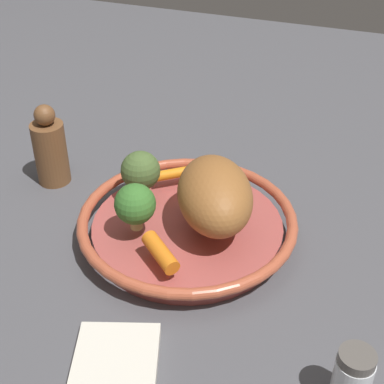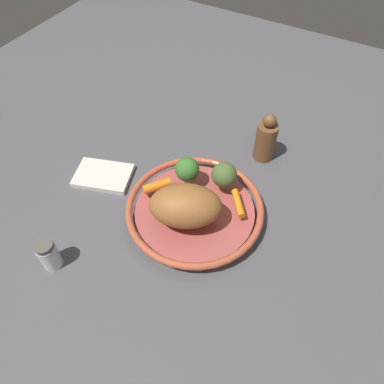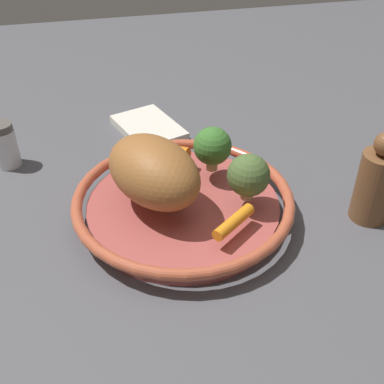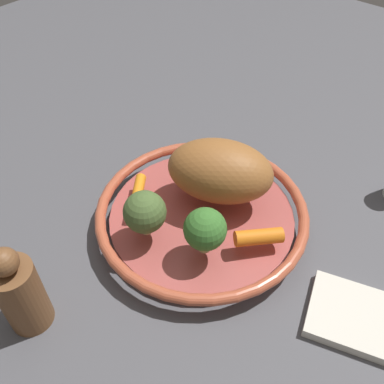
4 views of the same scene
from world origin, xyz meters
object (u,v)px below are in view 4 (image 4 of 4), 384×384
Objects in this scene: baby_carrot_right at (261,235)px; broccoli_floret_large at (205,230)px; serving_bowl at (202,215)px; pepper_mill at (20,293)px; dish_towel at (365,320)px; broccoli_floret_small at (145,212)px; roast_chicken_piece at (221,171)px; baby_carrot_center at (138,194)px.

baby_carrot_right is 0.96× the size of broccoli_floret_large.
pepper_mill is (-0.06, -0.25, 0.04)m from serving_bowl.
pepper_mill is 1.00× the size of dish_towel.
pepper_mill reaches higher than baby_carrot_right.
broccoli_floret_small is at bearing 79.28° from pepper_mill.
serving_bowl is 0.07m from roast_chicken_piece.
baby_carrot_center is 1.10× the size of baby_carrot_right.
serving_bowl is 2.27× the size of pepper_mill.
serving_bowl is 0.09m from broccoli_floret_large.
baby_carrot_center is at bearing 146.60° from broccoli_floret_small.
broccoli_floret_small is at bearing -109.48° from serving_bowl.
pepper_mill is at bearing -103.63° from serving_bowl.
broccoli_floret_large is (0.13, -0.01, 0.03)m from baby_carrot_center.
baby_carrot_center is (-0.08, -0.05, 0.03)m from serving_bowl.
broccoli_floret_small is at bearing -33.40° from baby_carrot_center.
dish_towel is (0.25, 0.01, -0.01)m from serving_bowl.
broccoli_floret_large is 0.08m from broccoli_floret_small.
roast_chicken_piece is 1.12× the size of dish_towel.
broccoli_floret_small is at bearing -162.14° from dish_towel.
serving_bowl is 0.26m from pepper_mill.
roast_chicken_piece reaches higher than broccoli_floret_large.
baby_carrot_right is (0.18, 0.05, 0.00)m from baby_carrot_center.
dish_towel is (0.25, -0.03, -0.08)m from roast_chicken_piece.
pepper_mill reaches higher than roast_chicken_piece.
dish_towel is (0.28, 0.09, -0.07)m from broccoli_floret_small.
roast_chicken_piece is 1.11× the size of pepper_mill.
baby_carrot_center is at bearing 176.62° from broccoli_floret_large.
roast_chicken_piece is 0.12m from broccoli_floret_small.
pepper_mill is at bearing -102.07° from roast_chicken_piece.
broccoli_floret_small is at bearing -145.61° from baby_carrot_right.
roast_chicken_piece is 0.11m from baby_carrot_right.
serving_bowl is 4.38× the size of baby_carrot_center.
dish_towel is (0.20, 0.06, -0.07)m from broccoli_floret_large.
serving_bowl is at bearing 132.36° from broccoli_floret_large.
dish_towel is (0.33, 0.06, -0.04)m from baby_carrot_center.
baby_carrot_right reaches higher than serving_bowl.
roast_chicken_piece is 0.30m from pepper_mill.
broccoli_floret_small is 0.49× the size of dish_towel.
baby_carrot_right is at bearing 15.79° from baby_carrot_center.
baby_carrot_center is 1.07× the size of broccoli_floret_small.
broccoli_floret_large reaches higher than broccoli_floret_small.
pepper_mill is at bearing -119.20° from broccoli_floret_large.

